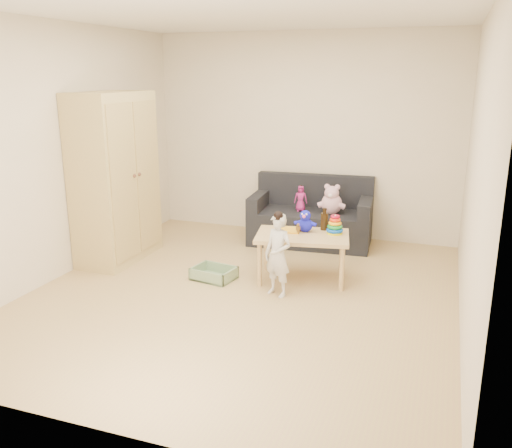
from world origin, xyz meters
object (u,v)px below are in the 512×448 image
at_px(wardrobe, 115,178).
at_px(toddler, 278,256).
at_px(play_table, 302,257).
at_px(sofa, 310,227).

distance_m(wardrobe, toddler, 2.17).
xyz_separation_m(wardrobe, play_table, (2.17, 0.04, -0.70)).
distance_m(sofa, toddler, 1.74).
xyz_separation_m(sofa, play_table, (0.22, -1.26, 0.04)).
height_order(wardrobe, toddler, wardrobe).
distance_m(wardrobe, play_table, 2.28).
distance_m(play_table, toddler, 0.50).
relative_size(sofa, toddler, 1.88).
relative_size(wardrobe, play_table, 2.02).
xyz_separation_m(wardrobe, toddler, (2.06, -0.43, -0.55)).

